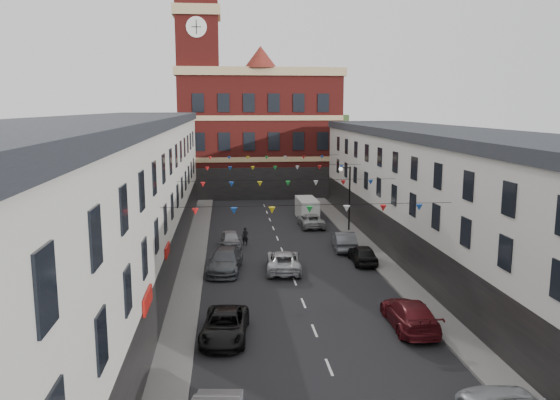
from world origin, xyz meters
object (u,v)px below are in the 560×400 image
object	(u,v)px
street_lamp	(347,190)
pedestrian	(245,236)
car_left_c	(225,326)
car_right_c	(410,314)
car_right_d	(363,254)
car_left_e	(231,239)
car_right_f	(311,220)
white_van	(307,209)
moving_car	(283,261)
car_left_d	(225,261)
car_right_e	(344,241)

from	to	relation	value
street_lamp	pedestrian	size ratio (longest dim) A/B	3.97
car_left_c	car_right_c	distance (m)	9.54
car_right_c	car_right_d	world-z (taller)	car_right_c
car_left_e	pedestrian	distance (m)	1.23
street_lamp	car_right_f	distance (m)	4.97
white_van	car_right_c	bearing A→B (deg)	-88.28
car_left_c	moving_car	bearing A→B (deg)	75.60
car_right_f	white_van	bearing A→B (deg)	-95.01
car_right_f	moving_car	size ratio (longest dim) A/B	0.92
street_lamp	white_van	bearing A→B (deg)	114.81
car_right_c	car_right_d	xyz separation A→B (m)	(0.54, 11.86, -0.06)
car_right_f	car_right_d	bearing A→B (deg)	96.75
car_left_d	pedestrian	size ratio (longest dim) A/B	3.49
car_right_f	moving_car	xyz separation A→B (m)	(-4.08, -13.79, 0.06)
car_right_e	white_van	size ratio (longest dim) A/B	0.95
car_right_c	car_left_e	bearing A→B (deg)	-61.59
car_left_c	pedestrian	xyz separation A→B (m)	(1.69, 18.33, 0.10)
street_lamp	pedestrian	distance (m)	10.76
street_lamp	car_right_d	distance (m)	10.78
car_left_d	pedestrian	world-z (taller)	car_left_d
car_left_c	street_lamp	bearing A→B (deg)	69.66
white_van	pedestrian	size ratio (longest dim) A/B	3.16
car_left_d	moving_car	xyz separation A→B (m)	(4.05, -0.25, -0.06)
car_right_e	moving_car	bearing A→B (deg)	48.46
car_left_c	car_left_d	bearing A→B (deg)	95.81
car_right_f	white_van	world-z (taller)	white_van
car_right_c	car_right_e	bearing A→B (deg)	-88.64
street_lamp	car_left_e	bearing A→B (deg)	-157.41
car_left_e	moving_car	world-z (taller)	moving_car
car_left_d	car_left_e	world-z (taller)	car_left_d
car_right_f	car_left_c	bearing A→B (deg)	69.90
car_left_d	car_right_f	world-z (taller)	car_left_d
street_lamp	car_right_c	world-z (taller)	street_lamp
car_right_d	car_left_c	bearing A→B (deg)	51.79
car_right_d	car_left_e	bearing A→B (deg)	-30.05
street_lamp	car_left_c	size ratio (longest dim) A/B	1.27
car_left_d	moving_car	size ratio (longest dim) A/B	1.04
car_right_f	white_van	xyz separation A→B (m)	(0.20, 3.63, 0.41)
moving_car	white_van	size ratio (longest dim) A/B	1.06
moving_car	car_left_d	bearing A→B (deg)	0.76
car_right_c	car_right_f	bearing A→B (deg)	-85.45
car_left_c	white_van	xyz separation A→B (m)	(8.37, 28.42, 0.40)
pedestrian	car_right_e	bearing A→B (deg)	3.75
car_left_c	car_right_c	bearing A→B (deg)	8.22
car_right_f	pedestrian	xyz separation A→B (m)	(-6.47, -6.45, 0.11)
car_right_d	car_right_e	bearing A→B (deg)	-80.99
car_right_e	moving_car	world-z (taller)	car_right_e
car_left_e	moving_car	xyz separation A→B (m)	(3.58, -7.06, 0.07)
car_right_d	pedestrian	size ratio (longest dim) A/B	2.66
car_left_e	car_left_c	bearing A→B (deg)	-94.96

